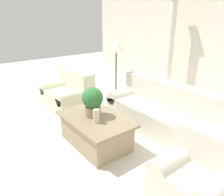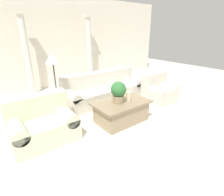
{
  "view_description": "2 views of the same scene",
  "coord_description": "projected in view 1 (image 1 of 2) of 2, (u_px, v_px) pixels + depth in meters",
  "views": [
    {
      "loc": [
        2.64,
        -2.27,
        2.09
      ],
      "look_at": [
        -0.21,
        -0.06,
        0.69
      ],
      "focal_mm": 35.0,
      "sensor_mm": 36.0,
      "label": 1
    },
    {
      "loc": [
        -2.52,
        -3.33,
        2.06
      ],
      "look_at": [
        -0.21,
        -0.35,
        0.57
      ],
      "focal_mm": 28.0,
      "sensor_mm": 36.0,
      "label": 2
    }
  ],
  "objects": [
    {
      "name": "potted_plant",
      "position": [
        93.0,
        101.0,
        3.55
      ],
      "size": [
        0.35,
        0.35,
        0.49
      ],
      "color": "#937F60",
      "rests_on": "coffee_table"
    },
    {
      "name": "floor_lamp",
      "position": [
        116.0,
        51.0,
        4.77
      ],
      "size": [
        0.34,
        0.34,
        1.58
      ],
      "color": "#4C473D",
      "rests_on": "ground_plane"
    },
    {
      "name": "column_left",
      "position": [
        171.0,
        44.0,
        6.0
      ],
      "size": [
        0.25,
        0.25,
        2.55
      ],
      "color": "silver",
      "rests_on": "ground_plane"
    },
    {
      "name": "loveseat",
      "position": [
        69.0,
        93.0,
        5.11
      ],
      "size": [
        1.2,
        0.85,
        0.88
      ],
      "color": "beige",
      "rests_on": "ground_plane"
    },
    {
      "name": "coffee_table",
      "position": [
        96.0,
        131.0,
        3.66
      ],
      "size": [
        1.29,
        0.82,
        0.5
      ],
      "color": "#998466",
      "rests_on": "ground_plane"
    },
    {
      "name": "wall_back",
      "position": [
        224.0,
        36.0,
        5.24
      ],
      "size": [
        10.0,
        0.06,
        3.2
      ],
      "color": "silver",
      "rests_on": "ground_plane"
    },
    {
      "name": "ground_plane",
      "position": [
        122.0,
        136.0,
        4.0
      ],
      "size": [
        16.0,
        16.0,
        0.0
      ],
      "primitive_type": "plane",
      "color": "silver"
    },
    {
      "name": "sofa_long",
      "position": [
        166.0,
        114.0,
        4.09
      ],
      "size": [
        2.46,
        0.85,
        0.88
      ],
      "color": "beige",
      "rests_on": "ground_plane"
    },
    {
      "name": "pillar_candle",
      "position": [
        96.0,
        116.0,
        3.38
      ],
      "size": [
        0.1,
        0.1,
        0.22
      ],
      "color": "beige",
      "rests_on": "coffee_table"
    },
    {
      "name": "armchair",
      "position": [
        198.0,
        176.0,
        2.52
      ],
      "size": [
        0.85,
        0.77,
        0.84
      ],
      "color": "beige",
      "rests_on": "ground_plane"
    }
  ]
}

